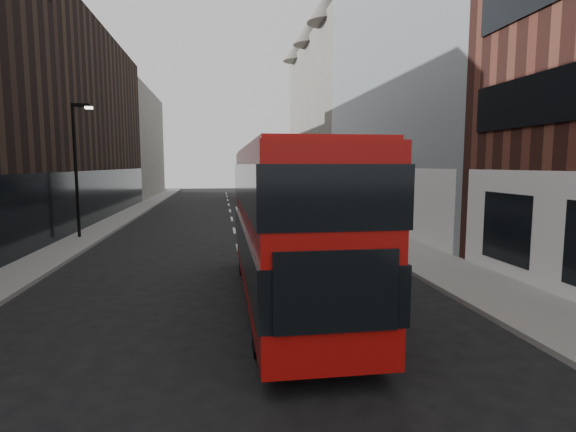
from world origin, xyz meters
name	(u,v)px	position (x,y,z in m)	size (l,w,h in m)	color
ground	(272,403)	(0.00, 0.00, 0.00)	(140.00, 140.00, 0.00)	black
sidewalk_right	(334,218)	(7.50, 25.00, 0.07)	(3.00, 80.00, 0.15)	slate
sidewalk_left	(115,222)	(-8.00, 25.00, 0.07)	(2.00, 80.00, 0.15)	slate
building_modern_block	(412,72)	(11.47, 21.00, 9.90)	(5.03, 22.00, 20.00)	#A5ACB0
building_victorian	(326,115)	(11.38, 44.00, 9.66)	(6.50, 24.00, 21.00)	#655F59
building_left_mid	(79,125)	(-11.50, 30.00, 7.00)	(5.00, 24.00, 14.00)	black
building_left_far	(133,144)	(-11.50, 52.00, 6.50)	(5.00, 20.00, 13.00)	#655F59
street_lamp	(77,161)	(-8.22, 18.00, 4.18)	(1.06, 0.22, 7.00)	black
red_bus	(288,217)	(1.08, 5.43, 2.49)	(2.65, 11.13, 4.48)	#A40C0A
grey_bus	(255,182)	(3.16, 44.27, 2.03)	(3.11, 11.83, 3.79)	black
car_a	(290,228)	(2.67, 15.36, 0.74)	(1.74, 4.33, 1.48)	black
car_b	(293,213)	(4.13, 23.05, 0.72)	(1.53, 4.39, 1.45)	#95989E
car_c	(270,210)	(2.73, 24.70, 0.74)	(2.06, 5.07, 1.47)	black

